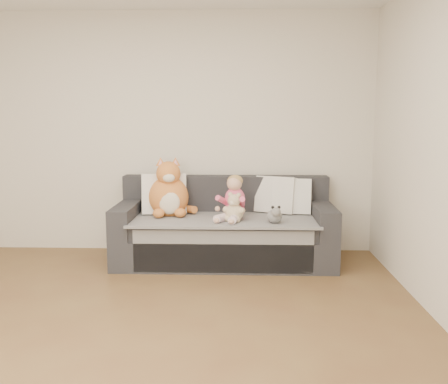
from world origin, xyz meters
The scene contains 10 objects.
room_shell centered at (0.00, 0.42, 1.30)m, with size 5.00×5.00×5.00m.
sofa centered at (0.65, 2.06, 0.31)m, with size 2.20×0.94×0.85m.
cushion_left centered at (0.01, 2.16, 0.68)m, with size 0.48×0.27×0.43m.
cushion_right_back centered at (1.18, 2.25, 0.66)m, with size 0.46×0.34×0.40m.
cushion_right_front centered at (1.34, 2.21, 0.66)m, with size 0.42×0.23×0.38m.
toddler centered at (0.74, 1.93, 0.66)m, with size 0.31×0.45×0.44m.
plush_cat centered at (0.07, 2.08, 0.70)m, with size 0.51×0.47×0.63m.
teddy_bear centered at (0.75, 1.81, 0.59)m, with size 0.22×0.18×0.29m.
plush_cow centered at (1.14, 1.73, 0.55)m, with size 0.15×0.23×0.18m.
sippy_cup centered at (0.74, 1.86, 0.54)m, with size 0.11×0.08×0.12m.
Camera 1 is at (0.81, -2.96, 1.49)m, focal length 40.00 mm.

